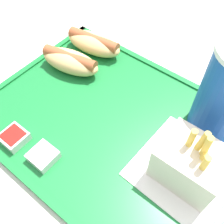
% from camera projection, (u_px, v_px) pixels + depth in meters
% --- Properties ---
extents(dining_table, '(1.49, 1.09, 0.70)m').
position_uv_depth(dining_table, '(128.00, 195.00, 0.76)').
color(dining_table, beige).
rests_on(dining_table, ground_plane).
extents(food_tray, '(0.47, 0.36, 0.01)m').
position_uv_depth(food_tray, '(112.00, 123.00, 0.48)').
color(food_tray, '#197233').
rests_on(food_tray, dining_table).
extents(paper_napkin, '(0.18, 0.16, 0.00)m').
position_uv_depth(paper_napkin, '(191.00, 175.00, 0.42)').
color(paper_napkin, white).
rests_on(paper_napkin, food_tray).
extents(hot_dog_far, '(0.14, 0.07, 0.04)m').
position_uv_depth(hot_dog_far, '(94.00, 43.00, 0.58)').
color(hot_dog_far, '#DBB270').
rests_on(hot_dog_far, food_tray).
extents(hot_dog_near, '(0.14, 0.08, 0.04)m').
position_uv_depth(hot_dog_near, '(70.00, 61.00, 0.55)').
color(hot_dog_near, '#DBB270').
rests_on(hot_dog_near, food_tray).
extents(fries_carton, '(0.10, 0.08, 0.12)m').
position_uv_depth(fries_carton, '(190.00, 164.00, 0.39)').
color(fries_carton, silver).
rests_on(fries_carton, food_tray).
extents(sauce_cup_mayo, '(0.04, 0.04, 0.02)m').
position_uv_depth(sauce_cup_mayo, '(43.00, 156.00, 0.43)').
color(sauce_cup_mayo, silver).
rests_on(sauce_cup_mayo, food_tray).
extents(sauce_cup_ketchup, '(0.04, 0.04, 0.02)m').
position_uv_depth(sauce_cup_ketchup, '(14.00, 137.00, 0.45)').
color(sauce_cup_ketchup, silver).
rests_on(sauce_cup_ketchup, food_tray).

